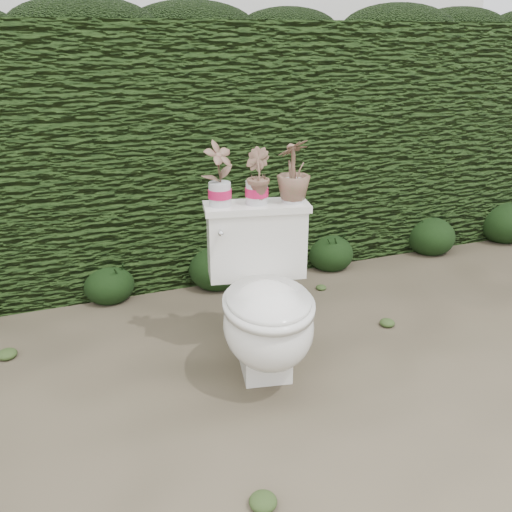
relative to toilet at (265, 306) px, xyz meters
name	(u,v)px	position (x,y,z in m)	size (l,w,h in m)	color
ground	(297,370)	(0.15, -0.05, -0.36)	(60.00, 60.00, 0.00)	brown
hedge	(203,147)	(0.15, 1.55, 0.44)	(8.00, 1.00, 1.60)	#253E14
toilet	(265,306)	(0.00, 0.00, 0.00)	(0.58, 0.75, 0.78)	silver
potted_plant_left	(219,176)	(-0.12, 0.27, 0.56)	(0.15, 0.10, 0.28)	#1E6123
potted_plant_center	(257,178)	(0.05, 0.23, 0.54)	(0.14, 0.11, 0.25)	#1E6123
potted_plant_right	(294,173)	(0.22, 0.20, 0.56)	(0.16, 0.16, 0.28)	#1E6123
liriope_clump_2	(109,280)	(-0.61, 1.07, -0.23)	(0.31, 0.31, 0.25)	black
liriope_clump_3	(217,264)	(0.07, 1.03, -0.21)	(0.37, 0.37, 0.29)	black
liriope_clump_4	(330,249)	(0.90, 1.03, -0.23)	(0.32, 0.32, 0.26)	black
liriope_clump_5	(431,233)	(1.75, 1.04, -0.21)	(0.36, 0.36, 0.29)	black
liriope_clump_6	(505,220)	(2.46, 1.04, -0.19)	(0.41, 0.41, 0.33)	black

